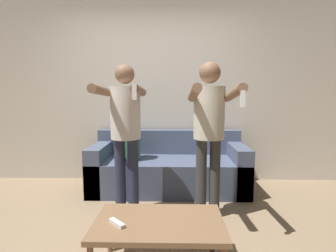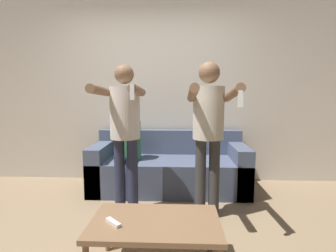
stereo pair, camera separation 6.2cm
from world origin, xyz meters
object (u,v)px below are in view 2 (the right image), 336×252
couch (169,169)px  remote_on_table (113,223)px  person_standing_right (209,122)px  person_seated (129,146)px  coffee_table (155,226)px  person_standing_left (125,124)px

couch → remote_on_table: 1.78m
person_standing_right → remote_on_table: (-0.74, -0.92, -0.60)m
person_seated → coffee_table: bearing=-72.4°
couch → person_standing_left: size_ratio=1.29×
remote_on_table → person_standing_left: bearing=96.3°
person_standing_left → remote_on_table: (0.10, -0.92, -0.58)m
coffee_table → couch: bearing=88.8°
person_standing_left → coffee_table: size_ratio=1.72×
couch → person_standing_left: (-0.42, -0.82, 0.70)m
person_seated → coffee_table: size_ratio=1.25×
person_standing_right → person_standing_left: bearing=179.7°
person_standing_right → remote_on_table: person_standing_right is taller
person_standing_left → coffee_table: (0.39, -0.86, -0.63)m
couch → coffee_table: 1.68m
couch → remote_on_table: (-0.32, -1.74, 0.13)m
couch → remote_on_table: size_ratio=15.37×
couch → coffee_table: size_ratio=2.22×
remote_on_table → person_seated: bearing=97.0°
person_standing_left → person_seated: size_ratio=1.38×
coffee_table → remote_on_table: (-0.28, -0.07, 0.05)m
person_seated → coffee_table: 1.61m
person_standing_left → person_standing_right: 0.84m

